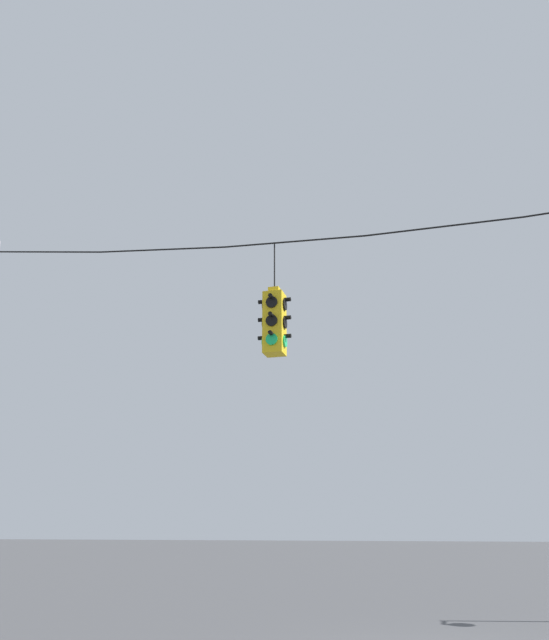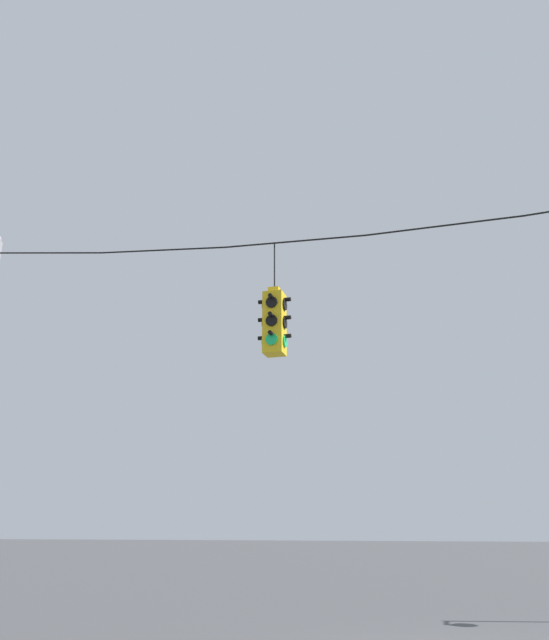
% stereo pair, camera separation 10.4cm
% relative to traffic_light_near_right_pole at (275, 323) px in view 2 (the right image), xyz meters
% --- Properties ---
extents(span_wire, '(17.90, 0.03, 0.67)m').
position_rel_traffic_light_near_right_pole_xyz_m(span_wire, '(2.89, -0.00, 1.64)').
color(span_wire, black).
extents(traffic_light_near_right_pole, '(0.58, 0.58, 2.05)m').
position_rel_traffic_light_near_right_pole_xyz_m(traffic_light_near_right_pole, '(0.00, 0.00, 0.00)').
color(traffic_light_near_right_pole, yellow).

